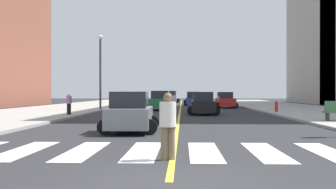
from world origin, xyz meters
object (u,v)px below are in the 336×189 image
car_white_fifth (192,98)px  street_lamp (100,65)px  car_gray_second (130,113)px  pedestrian_walking_west (69,103)px  car_red_third (225,100)px  fire_hydrant (276,107)px  car_green_nearest (160,101)px  car_silver_sixth (171,97)px  car_blue_fourth (193,100)px  pedestrian_crossing (168,123)px  car_black_seventh (203,104)px

car_white_fifth → street_lamp: street_lamp is taller
car_gray_second → pedestrian_walking_west: 12.49m
car_red_third → fire_hydrant: bearing=101.7°
car_green_nearest → fire_hydrant: (10.04, -5.87, -0.32)m
car_gray_second → car_silver_sixth: size_ratio=0.87×
car_blue_fourth → car_gray_second: bearing=86.0°
car_blue_fourth → pedestrian_walking_west: pedestrian_walking_west is taller
car_gray_second → car_silver_sixth: 49.93m
car_red_third → street_lamp: (-12.90, -7.18, 3.57)m
pedestrian_crossing → fire_hydrant: (8.20, 22.76, -0.38)m
car_blue_fourth → pedestrian_crossing: (-1.72, -42.75, 0.16)m
car_green_nearest → car_gray_second: car_green_nearest is taller
car_white_fifth → car_silver_sixth: bearing=-67.6°
pedestrian_crossing → pedestrian_walking_west: bearing=100.1°
car_gray_second → car_white_fifth: car_white_fifth is taller
car_blue_fourth → car_black_seventh: size_ratio=0.96×
car_white_fifth → pedestrian_walking_west: car_white_fifth is taller
pedestrian_walking_west → car_green_nearest: bearing=0.4°
car_red_third → car_gray_second: bearing=73.4°
car_red_third → street_lamp: size_ratio=0.57×
car_blue_fourth → street_lamp: size_ratio=0.54×
car_blue_fourth → car_black_seventh: bearing=92.6°
car_silver_sixth → fire_hydrant: (9.83, -34.30, -0.38)m
car_blue_fourth → car_black_seventh: car_black_seventh is taller
car_white_fifth → street_lamp: bearing=64.9°
car_silver_sixth → pedestrian_crossing: (1.64, -57.06, -0.00)m
car_white_fifth → car_silver_sixth: car_silver_sixth is taller
car_green_nearest → street_lamp: (-5.81, -1.01, 3.52)m
car_white_fifth → car_black_seventh: car_white_fifth is taller
car_gray_second → fire_hydrant: size_ratio=4.56×
car_green_nearest → car_blue_fourth: (3.57, 14.11, -0.10)m
car_red_third → pedestrian_walking_west: car_red_third is taller
car_green_nearest → pedestrian_crossing: bearing=-85.1°
car_white_fifth → car_silver_sixth: (-3.47, 7.90, 0.07)m
car_green_nearest → car_blue_fourth: size_ratio=1.12×
car_gray_second → car_blue_fourth: bearing=82.3°
fire_hydrant → pedestrian_crossing: bearing=-109.8°
car_green_nearest → pedestrian_crossing: car_green_nearest is taller
car_blue_fourth → pedestrian_walking_west: (-9.65, -24.66, 0.21)m
car_gray_second → car_blue_fourth: size_ratio=1.04×
car_green_nearest → car_red_third: size_ratio=1.05×
car_red_third → car_black_seventh: bearing=74.7°
street_lamp → fire_hydrant: bearing=-17.1°
car_blue_fourth → street_lamp: (-9.37, -15.12, 3.62)m
car_red_third → car_black_seventh: car_red_third is taller
car_silver_sixth → street_lamp: street_lamp is taller
car_green_nearest → car_silver_sixth: car_silver_sixth is taller
car_red_third → car_silver_sixth: size_ratio=0.89×
car_green_nearest → fire_hydrant: size_ratio=4.89×
car_red_third → car_black_seventh: 14.20m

